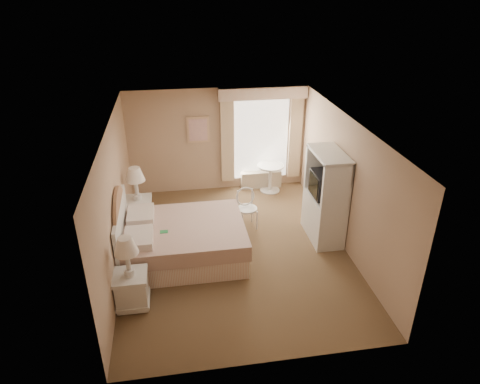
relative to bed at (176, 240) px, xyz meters
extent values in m
cube|color=brown|center=(1.11, 0.08, -0.38)|extent=(4.20, 5.50, 0.01)
cube|color=silver|center=(1.11, 0.08, 2.12)|extent=(4.20, 5.50, 0.01)
cube|color=tan|center=(1.11, 2.83, 0.87)|extent=(4.20, 0.01, 2.50)
cube|color=tan|center=(1.11, -2.67, 0.87)|extent=(4.20, 0.01, 2.50)
cube|color=tan|center=(-0.99, 0.08, 0.87)|extent=(0.01, 5.50, 2.50)
cube|color=tan|center=(3.21, 0.08, 0.87)|extent=(0.01, 5.50, 2.50)
cube|color=white|center=(2.16, 2.80, 0.87)|extent=(1.30, 0.02, 2.00)
cube|color=beige|center=(1.33, 2.75, 0.87)|extent=(0.30, 0.08, 2.05)
cube|color=beige|center=(2.99, 2.75, 0.87)|extent=(0.30, 0.08, 2.05)
cube|color=#D7A38B|center=(2.16, 2.71, 1.99)|extent=(2.05, 0.20, 0.28)
cube|color=beige|center=(2.16, 2.71, -0.17)|extent=(1.00, 0.22, 0.42)
cube|color=tan|center=(0.66, 2.80, 1.17)|extent=(0.52, 0.03, 0.62)
cube|color=beige|center=(0.66, 2.78, 1.17)|extent=(0.42, 0.02, 0.52)
cube|color=#D7A38B|center=(0.11, 0.00, -0.19)|extent=(2.23, 1.70, 0.38)
cube|color=beige|center=(0.11, 0.00, 0.15)|extent=(2.29, 1.76, 0.30)
cube|color=beige|center=(-0.62, -0.40, 0.36)|extent=(0.48, 0.66, 0.15)
cube|color=beige|center=(-0.62, 0.40, 0.36)|extent=(0.48, 0.66, 0.15)
cube|color=#258944|center=(-0.20, -0.16, 0.30)|extent=(0.14, 0.10, 0.01)
cube|color=silver|center=(-0.94, 0.00, 0.20)|extent=(0.06, 1.80, 1.17)
cylinder|color=#A46E57|center=(-0.94, 0.00, 0.31)|extent=(0.05, 1.60, 1.60)
cube|color=white|center=(-0.73, -1.20, -0.10)|extent=(0.48, 0.48, 0.52)
cube|color=white|center=(-0.73, -1.20, 0.19)|extent=(0.52, 0.52, 0.06)
cube|color=white|center=(-0.73, -1.20, -0.28)|extent=(0.52, 0.52, 0.05)
cylinder|color=silver|center=(-0.73, -1.20, 0.27)|extent=(0.17, 0.17, 0.10)
cylinder|color=silver|center=(-0.73, -1.20, 0.48)|extent=(0.07, 0.07, 0.42)
cone|color=white|center=(-0.73, -1.20, 0.76)|extent=(0.37, 0.37, 0.27)
cube|color=white|center=(-0.73, 1.28, -0.09)|extent=(0.50, 0.50, 0.54)
cube|color=white|center=(-0.73, 1.28, 0.22)|extent=(0.54, 0.54, 0.07)
cube|color=white|center=(-0.73, 1.28, -0.27)|extent=(0.54, 0.54, 0.05)
cylinder|color=silver|center=(-0.73, 1.28, 0.30)|extent=(0.17, 0.17, 0.11)
cylinder|color=silver|center=(-0.73, 1.28, 0.52)|extent=(0.08, 0.08, 0.43)
cone|color=white|center=(-0.73, 1.28, 0.81)|extent=(0.39, 0.39, 0.28)
cylinder|color=silver|center=(2.34, 2.47, -0.37)|extent=(0.48, 0.48, 0.03)
cylinder|color=silver|center=(2.34, 2.47, -0.04)|extent=(0.07, 0.07, 0.65)
cylinder|color=white|center=(2.34, 2.47, 0.28)|extent=(0.65, 0.65, 0.04)
cylinder|color=silver|center=(1.36, 0.69, -0.17)|extent=(0.03, 0.03, 0.42)
cylinder|color=silver|center=(1.67, 0.75, -0.17)|extent=(0.03, 0.03, 0.42)
cylinder|color=silver|center=(1.31, 1.01, -0.17)|extent=(0.03, 0.03, 0.42)
cylinder|color=silver|center=(1.62, 1.06, -0.17)|extent=(0.03, 0.03, 0.42)
cylinder|color=white|center=(1.49, 0.88, 0.05)|extent=(0.47, 0.47, 0.04)
torus|color=silver|center=(1.47, 1.01, 0.27)|extent=(0.42, 0.16, 0.40)
cylinder|color=silver|center=(1.31, 1.01, 0.23)|extent=(0.03, 0.03, 0.38)
cylinder|color=silver|center=(1.62, 1.06, 0.23)|extent=(0.03, 0.03, 0.38)
cube|color=white|center=(2.92, 0.27, 0.07)|extent=(0.55, 1.10, 0.90)
cube|color=white|center=(2.92, -0.24, 0.96)|extent=(0.55, 0.08, 0.90)
cube|color=white|center=(2.92, 0.78, 0.96)|extent=(0.55, 0.08, 0.90)
cube|color=white|center=(2.92, 0.27, 1.41)|extent=(0.55, 1.10, 0.06)
cube|color=white|center=(3.17, 0.27, 0.96)|extent=(0.04, 1.10, 0.90)
cube|color=black|center=(2.90, 0.27, 0.80)|extent=(0.48, 0.60, 0.48)
cube|color=black|center=(2.66, 0.27, 0.80)|extent=(0.02, 0.50, 0.40)
camera|label=1|loc=(0.11, -6.73, 4.33)|focal=32.00mm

